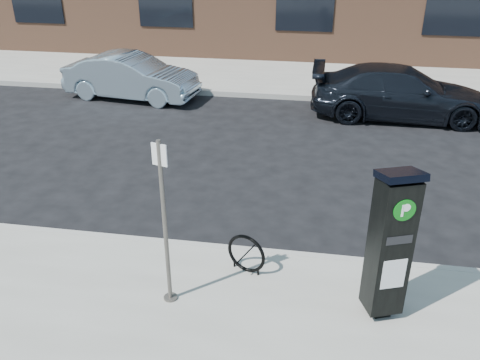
% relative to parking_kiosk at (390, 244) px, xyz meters
% --- Properties ---
extents(ground, '(120.00, 120.00, 0.00)m').
position_rel_parking_kiosk_xyz_m(ground, '(-1.73, 1.16, -1.21)').
color(ground, black).
rests_on(ground, ground).
extents(sidewalk_far, '(60.00, 12.00, 0.15)m').
position_rel_parking_kiosk_xyz_m(sidewalk_far, '(-1.73, 15.16, -1.14)').
color(sidewalk_far, gray).
rests_on(sidewalk_far, ground).
extents(curb_near, '(60.00, 0.12, 0.16)m').
position_rel_parking_kiosk_xyz_m(curb_near, '(-1.73, 1.14, -1.14)').
color(curb_near, '#9E9B93').
rests_on(curb_near, ground).
extents(curb_far, '(60.00, 0.12, 0.16)m').
position_rel_parking_kiosk_xyz_m(curb_far, '(-1.73, 9.18, -1.14)').
color(curb_far, '#9E9B93').
rests_on(curb_far, ground).
extents(parking_kiosk, '(0.59, 0.56, 2.07)m').
position_rel_parking_kiosk_xyz_m(parking_kiosk, '(0.00, 0.00, 0.00)').
color(parking_kiosk, black).
rests_on(parking_kiosk, sidewalk_near).
extents(sign_pole, '(0.20, 0.18, 2.29)m').
position_rel_parking_kiosk_xyz_m(sign_pole, '(-2.74, -0.17, 0.08)').
color(sign_pole, '#5B5450').
rests_on(sign_pole, sidewalk_near).
extents(bike_rack, '(0.58, 0.26, 0.60)m').
position_rel_parking_kiosk_xyz_m(bike_rack, '(-1.84, 0.60, -0.77)').
color(bike_rack, black).
rests_on(bike_rack, sidewalk_near).
extents(car_silver, '(4.06, 1.89, 1.29)m').
position_rel_parking_kiosk_xyz_m(car_silver, '(-6.47, 8.56, -0.57)').
color(car_silver, '#9AB3C4').
rests_on(car_silver, ground).
extents(car_dark, '(4.66, 1.91, 1.35)m').
position_rel_parking_kiosk_xyz_m(car_dark, '(1.10, 8.14, -0.54)').
color(car_dark, black).
rests_on(car_dark, ground).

